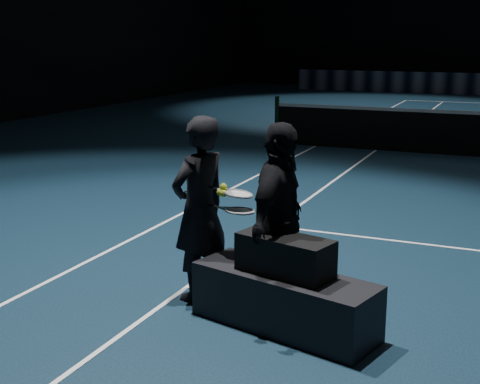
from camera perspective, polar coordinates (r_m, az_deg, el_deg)
The scene contains 9 objects.
net_post_left at distance 15.39m, azimuth 3.17°, elevation 6.12°, with size 0.10×0.10×1.10m, color black.
player_bench at distance 5.80m, azimuth 3.80°, elevation -9.24°, with size 1.64×0.55×0.49m, color black.
racket_bag at distance 5.65m, azimuth 3.87°, elevation -5.41°, with size 0.82×0.35×0.33m, color black.
bag_signature at distance 5.50m, azimuth 3.24°, elevation -5.96°, with size 0.38×0.00×0.11m, color white.
player_a at distance 6.25m, azimuth -3.46°, elevation -1.46°, with size 0.64×0.42×1.75m, color black.
player_b at distance 5.80m, azimuth 3.30°, elevation -2.63°, with size 1.03×0.43×1.75m, color black.
racket_lower at distance 5.99m, azimuth -0.01°, elevation -1.61°, with size 0.68×0.22×0.03m, color black, non-canonical shape.
racket_upper at distance 6.01m, azimuth -0.20°, elevation -0.15°, with size 0.68×0.22×0.03m, color black, non-canonical shape.
tennis_balls at distance 6.06m, azimuth -1.52°, elevation 0.08°, with size 0.12×0.10×0.12m, color yellow, non-canonical shape.
Camera 1 is at (-1.13, -14.33, 2.46)m, focal length 50.00 mm.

